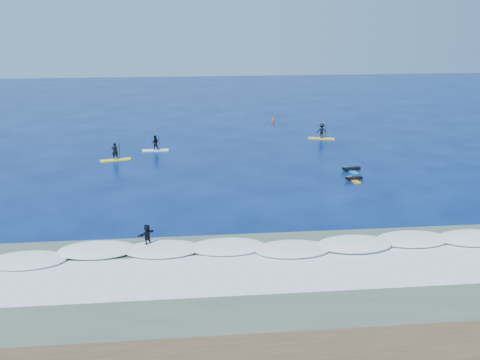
{
  "coord_description": "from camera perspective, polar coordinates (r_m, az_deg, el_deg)",
  "views": [
    {
      "loc": [
        -5.22,
        -40.11,
        14.34
      ],
      "look_at": [
        -0.99,
        2.39,
        0.6
      ],
      "focal_mm": 40.0,
      "sensor_mm": 36.0,
      "label": 1
    }
  ],
  "objects": [
    {
      "name": "shallow_water",
      "position": [
        30.24,
        5.03,
        -10.54
      ],
      "size": [
        90.0,
        13.0,
        0.01
      ],
      "primitive_type": "cube",
      "color": "#3C5243",
      "rests_on": "ground"
    },
    {
      "name": "marker_buoy",
      "position": [
        70.88,
        3.52,
        6.38
      ],
      "size": [
        0.3,
        0.3,
        0.71
      ],
      "rotation": [
        0.0,
        0.0,
        0.37
      ],
      "color": "#EE3F15",
      "rests_on": "ground"
    },
    {
      "name": "prone_paddler_near",
      "position": [
        47.71,
        12.02,
        0.12
      ],
      "size": [
        1.61,
        2.08,
        0.42
      ],
      "rotation": [
        0.0,
        0.0,
        1.71
      ],
      "color": "gold",
      "rests_on": "ground"
    },
    {
      "name": "wave_surfer",
      "position": [
        33.91,
        -9.87,
        -5.93
      ],
      "size": [
        1.83,
        1.81,
        1.46
      ],
      "rotation": [
        0.0,
        0.0,
        0.78
      ],
      "color": "white",
      "rests_on": "breaking_wave"
    },
    {
      "name": "sup_paddler_right",
      "position": [
        62.27,
        8.7,
        5.08
      ],
      "size": [
        3.06,
        1.51,
        2.08
      ],
      "rotation": [
        0.0,
        0.0,
        -0.27
      ],
      "color": "yellow",
      "rests_on": "ground"
    },
    {
      "name": "sup_paddler_center",
      "position": [
        57.07,
        -9.04,
        3.8
      ],
      "size": [
        2.74,
        0.73,
        1.91
      ],
      "rotation": [
        0.0,
        0.0,
        0.02
      ],
      "color": "white",
      "rests_on": "ground"
    },
    {
      "name": "breaking_wave",
      "position": [
        33.75,
        3.78,
        -7.35
      ],
      "size": [
        40.0,
        6.0,
        0.3
      ],
      "primitive_type": "cube",
      "color": "white",
      "rests_on": "ground"
    },
    {
      "name": "whitewater",
      "position": [
        31.11,
        4.69,
        -9.68
      ],
      "size": [
        34.0,
        5.0,
        0.02
      ],
      "primitive_type": "cube",
      "color": "silver",
      "rests_on": "ground"
    },
    {
      "name": "sup_paddler_left",
      "position": [
        54.14,
        -13.18,
        2.71
      ],
      "size": [
        3.06,
        1.44,
        2.08
      ],
      "rotation": [
        0.0,
        0.0,
        0.25
      ],
      "color": "yellow",
      "rests_on": "ground"
    },
    {
      "name": "ground",
      "position": [
        42.91,
        1.63,
        -1.7
      ],
      "size": [
        160.0,
        160.0,
        0.0
      ],
      "primitive_type": "plane",
      "color": "#031240",
      "rests_on": "ground"
    },
    {
      "name": "prone_paddler_far",
      "position": [
        50.43,
        11.73,
        1.13
      ],
      "size": [
        1.85,
        2.39,
        0.49
      ],
      "rotation": [
        0.0,
        0.0,
        1.75
      ],
      "color": "#186AB5",
      "rests_on": "ground"
    }
  ]
}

